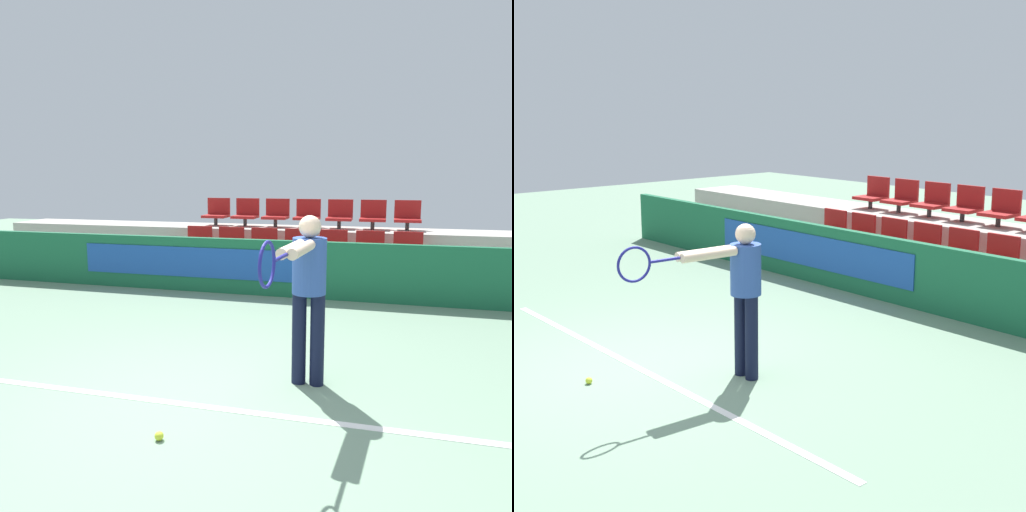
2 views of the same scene
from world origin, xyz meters
TOP-DOWN VIEW (x-y plane):
  - ground_plane at (0.00, 0.00)m, footprint 30.00×30.00m
  - court_baseline at (0.00, -0.02)m, footprint 5.97×0.08m
  - barrier_wall at (-0.03, 3.90)m, footprint 12.56×0.14m
  - bleacher_tier_front at (0.00, 4.51)m, footprint 12.16×1.05m
  - bleacher_tier_middle at (0.00, 5.56)m, footprint 12.16×1.05m
  - stadium_chair_0 at (-1.81, 4.63)m, footprint 0.46×0.42m
  - stadium_chair_1 at (-1.20, 4.63)m, footprint 0.46×0.42m
  - stadium_chair_2 at (-0.60, 4.63)m, footprint 0.46×0.42m
  - stadium_chair_3 at (0.00, 4.63)m, footprint 0.46×0.42m
  - stadium_chair_4 at (0.60, 4.63)m, footprint 0.46×0.42m
  - stadium_chair_5 at (1.20, 4.63)m, footprint 0.46×0.42m
  - stadium_chair_7 at (-1.81, 5.68)m, footprint 0.46×0.42m
  - stadium_chair_8 at (-1.20, 5.68)m, footprint 0.46×0.42m
  - stadium_chair_9 at (-0.60, 5.68)m, footprint 0.46×0.42m
  - stadium_chair_10 at (0.00, 5.68)m, footprint 0.46×0.42m
  - stadium_chair_11 at (0.60, 5.68)m, footprint 0.46×0.42m
  - tennis_player at (0.83, 0.60)m, footprint 0.30×1.49m
  - tennis_ball at (-0.03, -0.59)m, footprint 0.07×0.07m

SIDE VIEW (x-z plane):
  - ground_plane at x=0.00m, z-range 0.00..0.00m
  - court_baseline at x=0.00m, z-range 0.00..0.01m
  - tennis_ball at x=-0.03m, z-range 0.00..0.07m
  - bleacher_tier_front at x=0.00m, z-range 0.00..0.46m
  - barrier_wall at x=-0.03m, z-range 0.00..0.89m
  - bleacher_tier_middle at x=0.00m, z-range 0.00..0.92m
  - stadium_chair_0 at x=-1.81m, z-range 0.44..0.97m
  - stadium_chair_1 at x=-1.20m, z-range 0.44..0.97m
  - stadium_chair_2 at x=-0.60m, z-range 0.44..0.97m
  - stadium_chair_3 at x=0.00m, z-range 0.44..0.97m
  - stadium_chair_4 at x=0.60m, z-range 0.44..0.97m
  - stadium_chair_5 at x=1.20m, z-range 0.44..0.97m
  - tennis_player at x=0.83m, z-range 0.18..1.72m
  - stadium_chair_7 at x=-1.81m, z-range 0.90..1.43m
  - stadium_chair_8 at x=-1.20m, z-range 0.90..1.43m
  - stadium_chair_9 at x=-0.60m, z-range 0.90..1.43m
  - stadium_chair_10 at x=0.00m, z-range 0.90..1.43m
  - stadium_chair_11 at x=0.60m, z-range 0.90..1.43m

